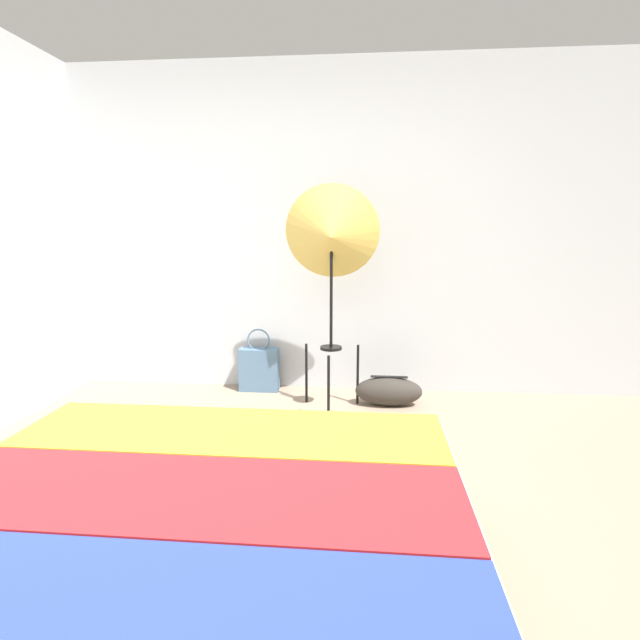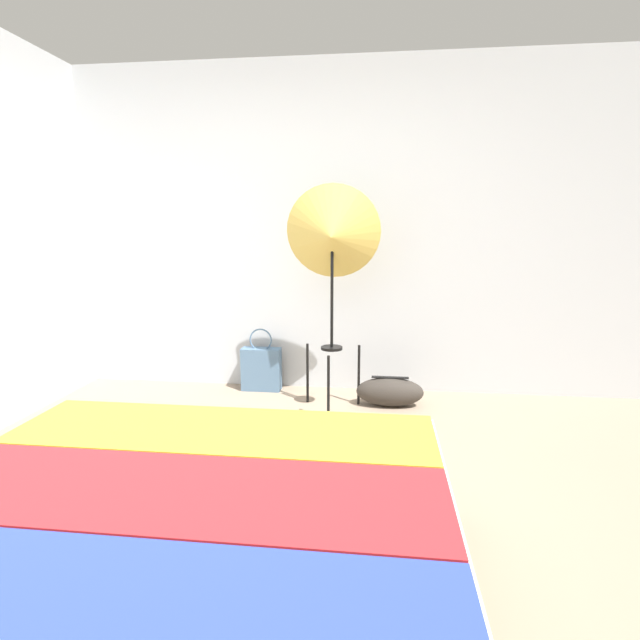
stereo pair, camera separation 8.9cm
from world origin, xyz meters
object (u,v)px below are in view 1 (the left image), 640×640
Objects in this scene: bed at (165,626)px; duffel_bag at (389,391)px; photo_umbrella at (331,236)px; tote_bag at (259,369)px.

bed reaches higher than duffel_bag.
photo_umbrella is 1.24m from duffel_bag.
tote_bag is 1.08m from duffel_bag.
bed is 2.60m from photo_umbrella.
bed is at bearing -96.80° from photo_umbrella.
duffel_bag is at bearing 73.99° from bed.
bed is 2.76m from tote_bag.
photo_umbrella reaches higher than bed.
tote_bag is at bearing 149.56° from photo_umbrella.
bed is 4.14× the size of tote_bag.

